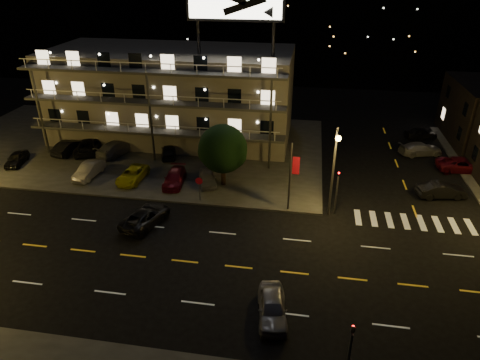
% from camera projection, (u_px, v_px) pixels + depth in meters
% --- Properties ---
extents(ground, '(140.00, 140.00, 0.00)m').
position_uv_depth(ground, '(211.00, 264.00, 31.01)').
color(ground, black).
rests_on(ground, ground).
extents(curb_nw, '(44.00, 24.00, 0.15)m').
position_uv_depth(curb_nw, '(133.00, 145.00, 50.49)').
color(curb_nw, '#333331').
rests_on(curb_nw, ground).
extents(motel, '(28.00, 13.80, 18.10)m').
position_uv_depth(motel, '(173.00, 94.00, 50.88)').
color(motel, gray).
rests_on(motel, ground).
extents(hill_backdrop, '(120.00, 25.00, 24.00)m').
position_uv_depth(hill_backdrop, '(256.00, 3.00, 86.74)').
color(hill_backdrop, black).
rests_on(hill_backdrop, ground).
extents(streetlight_nc, '(0.44, 1.92, 8.00)m').
position_uv_depth(streetlight_nc, '(334.00, 164.00, 34.44)').
color(streetlight_nc, '#2D2D30').
rests_on(streetlight_nc, ground).
extents(signal_nw, '(0.20, 0.27, 4.60)m').
position_uv_depth(signal_nw, '(337.00, 188.00, 35.97)').
color(signal_nw, '#2D2D30').
rests_on(signal_nw, ground).
extents(signal_sw, '(0.20, 0.27, 4.60)m').
position_uv_depth(signal_sw, '(350.00, 350.00, 21.09)').
color(signal_sw, '#2D2D30').
rests_on(signal_sw, ground).
extents(banner_north, '(0.83, 0.16, 6.40)m').
position_uv_depth(banner_north, '(291.00, 176.00, 36.05)').
color(banner_north, '#2D2D30').
rests_on(banner_north, ground).
extents(stop_sign, '(0.91, 0.11, 2.61)m').
position_uv_depth(stop_sign, '(199.00, 185.00, 38.15)').
color(stop_sign, '#2D2D30').
rests_on(stop_sign, ground).
extents(tree, '(4.81, 4.63, 6.06)m').
position_uv_depth(tree, '(222.00, 150.00, 40.03)').
color(tree, black).
rests_on(tree, curb_nw).
extents(lot_car_0, '(2.11, 3.88, 1.25)m').
position_uv_depth(lot_car_0, '(17.00, 159.00, 45.47)').
color(lot_car_0, black).
rests_on(lot_car_0, curb_nw).
extents(lot_car_1, '(1.80, 4.33, 1.39)m').
position_uv_depth(lot_car_1, '(89.00, 170.00, 42.82)').
color(lot_car_1, gray).
rests_on(lot_car_1, curb_nw).
extents(lot_car_2, '(2.34, 4.53, 1.22)m').
position_uv_depth(lot_car_2, '(132.00, 175.00, 42.11)').
color(lot_car_2, gold).
rests_on(lot_car_2, curb_nw).
extents(lot_car_3, '(2.15, 4.50, 1.27)m').
position_uv_depth(lot_car_3, '(175.00, 178.00, 41.45)').
color(lot_car_3, '#5A0C1A').
rests_on(lot_car_3, curb_nw).
extents(lot_car_4, '(2.65, 3.99, 1.26)m').
position_uv_depth(lot_car_4, '(208.00, 178.00, 41.46)').
color(lot_car_4, gray).
rests_on(lot_car_4, curb_nw).
extents(lot_car_5, '(2.46, 4.76, 1.49)m').
position_uv_depth(lot_car_5, '(70.00, 147.00, 48.01)').
color(lot_car_5, black).
rests_on(lot_car_5, curb_nw).
extents(lot_car_6, '(3.91, 6.02, 1.54)m').
position_uv_depth(lot_car_6, '(89.00, 145.00, 48.35)').
color(lot_car_6, black).
rests_on(lot_car_6, curb_nw).
extents(lot_car_7, '(3.69, 5.62, 1.51)m').
position_uv_depth(lot_car_7, '(116.00, 148.00, 47.77)').
color(lot_car_7, gray).
rests_on(lot_car_7, curb_nw).
extents(lot_car_8, '(2.72, 4.32, 1.37)m').
position_uv_depth(lot_car_8, '(169.00, 151.00, 47.11)').
color(lot_car_8, black).
rests_on(lot_car_8, curb_nw).
extents(lot_car_9, '(1.67, 3.85, 1.23)m').
position_uv_depth(lot_car_9, '(222.00, 159.00, 45.47)').
color(lot_car_9, '#5A0C1A').
rests_on(lot_car_9, curb_nw).
extents(side_car_0, '(4.59, 2.29, 1.45)m').
position_uv_depth(side_car_0, '(442.00, 190.00, 39.37)').
color(side_car_0, black).
rests_on(side_car_0, ground).
extents(side_car_1, '(5.24, 2.60, 1.43)m').
position_uv_depth(side_car_1, '(463.00, 165.00, 44.27)').
color(side_car_1, '#5A0C1A').
rests_on(side_car_1, ground).
extents(side_car_2, '(5.16, 3.32, 1.39)m').
position_uv_depth(side_car_2, '(420.00, 149.00, 47.98)').
color(side_car_2, gray).
rests_on(side_car_2, ground).
extents(side_car_3, '(4.18, 2.60, 1.33)m').
position_uv_depth(side_car_3, '(421.00, 133.00, 52.43)').
color(side_car_3, black).
rests_on(side_car_3, ground).
extents(road_car_east, '(2.33, 4.48, 1.46)m').
position_uv_depth(road_car_east, '(272.00, 307.00, 26.21)').
color(road_car_east, gray).
rests_on(road_car_east, ground).
extents(road_car_west, '(3.64, 5.42, 1.38)m').
position_uv_depth(road_car_west, '(146.00, 217.00, 35.44)').
color(road_car_west, black).
rests_on(road_car_west, ground).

